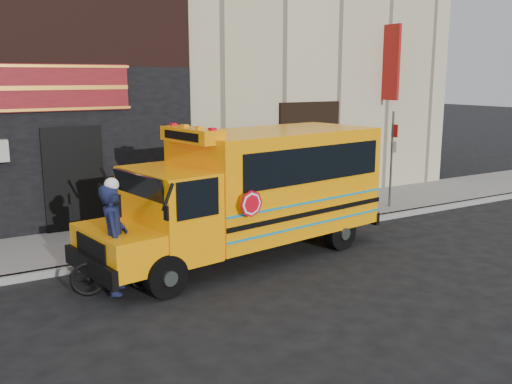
{
  "coord_description": "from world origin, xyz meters",
  "views": [
    {
      "loc": [
        -6.43,
        -8.79,
        3.92
      ],
      "look_at": [
        -0.07,
        1.85,
        1.39
      ],
      "focal_mm": 40.0,
      "sensor_mm": 36.0,
      "label": 1
    }
  ],
  "objects_px": {
    "bicycle": "(117,267)",
    "sign_pole": "(392,157)",
    "cyclist": "(114,242)",
    "school_bus": "(254,188)"
  },
  "relations": [
    {
      "from": "bicycle",
      "to": "cyclist",
      "type": "xyz_separation_m",
      "value": [
        -0.04,
        -0.04,
        0.5
      ]
    },
    {
      "from": "sign_pole",
      "to": "school_bus",
      "type": "bearing_deg",
      "value": -164.75
    },
    {
      "from": "school_bus",
      "to": "bicycle",
      "type": "bearing_deg",
      "value": -167.67
    },
    {
      "from": "bicycle",
      "to": "sign_pole",
      "type": "bearing_deg",
      "value": -60.56
    },
    {
      "from": "school_bus",
      "to": "bicycle",
      "type": "height_order",
      "value": "school_bus"
    },
    {
      "from": "sign_pole",
      "to": "cyclist",
      "type": "relative_size",
      "value": 1.46
    },
    {
      "from": "school_bus",
      "to": "cyclist",
      "type": "bearing_deg",
      "value": -167.07
    },
    {
      "from": "bicycle",
      "to": "cyclist",
      "type": "bearing_deg",
      "value": 156.47
    },
    {
      "from": "sign_pole",
      "to": "cyclist",
      "type": "xyz_separation_m",
      "value": [
        -8.93,
        -2.29,
        -0.62
      ]
    },
    {
      "from": "bicycle",
      "to": "cyclist",
      "type": "height_order",
      "value": "cyclist"
    }
  ]
}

